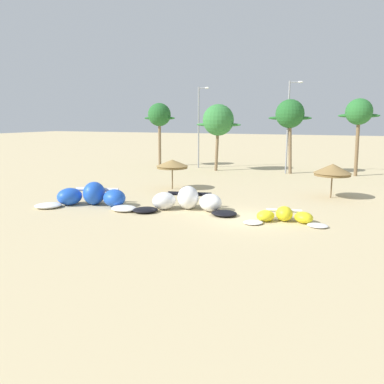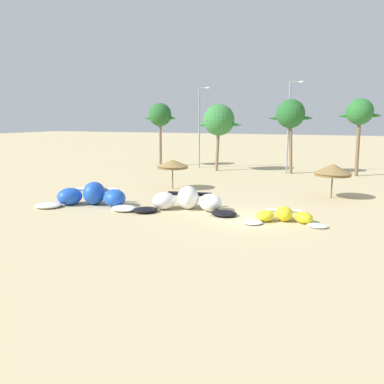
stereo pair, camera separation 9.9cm
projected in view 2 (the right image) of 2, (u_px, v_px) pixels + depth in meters
name	position (u px, v px, depth m)	size (l,w,h in m)	color
ground_plane	(246.00, 219.00, 23.21)	(260.00, 260.00, 0.00)	#C6B284
kite_far_left	(92.00, 197.00, 26.73)	(7.40, 4.33, 1.62)	white
kite_left	(187.00, 201.00, 25.38)	(7.03, 4.02, 1.56)	black
kite_left_of_center	(284.00, 216.00, 22.46)	(4.92, 2.79, 0.88)	white
beach_umbrella_near_van	(172.00, 164.00, 32.77)	(2.76, 2.76, 2.56)	brown
beach_umbrella_middle	(333.00, 170.00, 28.98)	(2.81, 2.81, 2.64)	brown
palm_leftmost	(160.00, 116.00, 48.21)	(4.33, 2.89, 7.95)	#7F6647
palm_left	(219.00, 120.00, 43.79)	(5.36, 3.58, 7.65)	#7F6647
palm_left_of_gap	(291.00, 115.00, 41.45)	(4.64, 3.10, 8.08)	#7F6647
palm_center_left	(360.00, 113.00, 39.52)	(4.06, 2.71, 8.07)	brown
lamppost_west	(200.00, 124.00, 46.57)	(1.43, 0.24, 9.76)	gray
lamppost_west_center	(289.00, 123.00, 41.51)	(1.49, 0.24, 9.96)	gray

